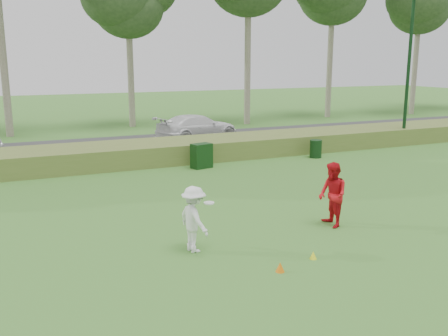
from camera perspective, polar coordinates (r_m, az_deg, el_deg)
name	(u,v)px	position (r m, az deg, el deg)	size (l,w,h in m)	color
ground	(288,250)	(12.75, 7.37, -9.28)	(120.00, 120.00, 0.00)	#316D24
reed_strip	(154,152)	(23.34, -7.96, 1.83)	(80.00, 3.00, 0.90)	#536A2A
park_road	(130,144)	(28.18, -10.74, 2.68)	(80.00, 6.00, 0.06)	#2D2D2D
lamp_post	(411,41)	(29.23, 20.56, 13.42)	(0.70, 0.70, 8.18)	black
tree_7	(420,1)	(46.28, 21.52, 17.36)	(6.50, 6.50, 12.50)	gray
player_white	(194,219)	(12.33, -3.45, -5.86)	(0.94, 1.17, 1.66)	white
player_red	(332,195)	(14.42, 12.29, -3.02)	(0.90, 0.70, 1.85)	red
cone_orange	(280,267)	(11.47, 6.43, -11.18)	(0.21, 0.21, 0.23)	orange
cone_yellow	(313,255)	(12.27, 10.16, -9.78)	(0.17, 0.17, 0.19)	yellow
utility_cabinet	(202,156)	(21.76, -2.58, 1.40)	(0.86, 0.54, 1.08)	black
trash_bin	(316,149)	(24.46, 10.44, 2.18)	(0.57, 0.57, 0.86)	black
car_right	(197,127)	(29.11, -3.07, 4.69)	(2.04, 5.01, 1.45)	white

